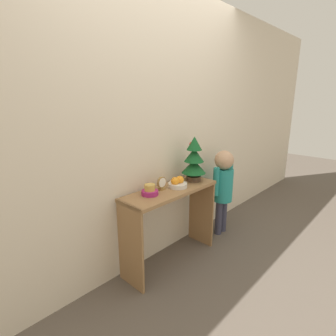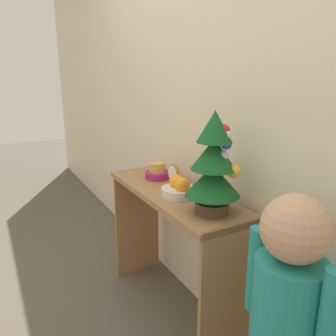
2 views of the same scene
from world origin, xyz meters
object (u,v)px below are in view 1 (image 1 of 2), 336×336
(singing_bowl, at_px, (150,191))
(desk_clock, at_px, (162,183))
(child_figure, at_px, (223,183))
(mini_tree, at_px, (194,159))
(fruit_bowl, at_px, (178,183))

(singing_bowl, height_order, desk_clock, desk_clock)
(singing_bowl, height_order, child_figure, child_figure)
(mini_tree, height_order, singing_bowl, mini_tree)
(singing_bowl, relative_size, desk_clock, 1.20)
(mini_tree, bearing_deg, fruit_bowl, -176.64)
(fruit_bowl, xyz_separation_m, singing_bowl, (-0.31, 0.04, -0.00))
(fruit_bowl, bearing_deg, mini_tree, 3.36)
(mini_tree, xyz_separation_m, desk_clock, (-0.41, 0.04, -0.16))
(fruit_bowl, height_order, desk_clock, desk_clock)
(desk_clock, bearing_deg, singing_bowl, -173.98)
(mini_tree, xyz_separation_m, child_figure, (0.47, -0.05, -0.34))
(mini_tree, relative_size, singing_bowl, 3.07)
(child_figure, bearing_deg, fruit_bowl, 177.10)
(fruit_bowl, relative_size, child_figure, 0.18)
(desk_clock, distance_m, child_figure, 0.90)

